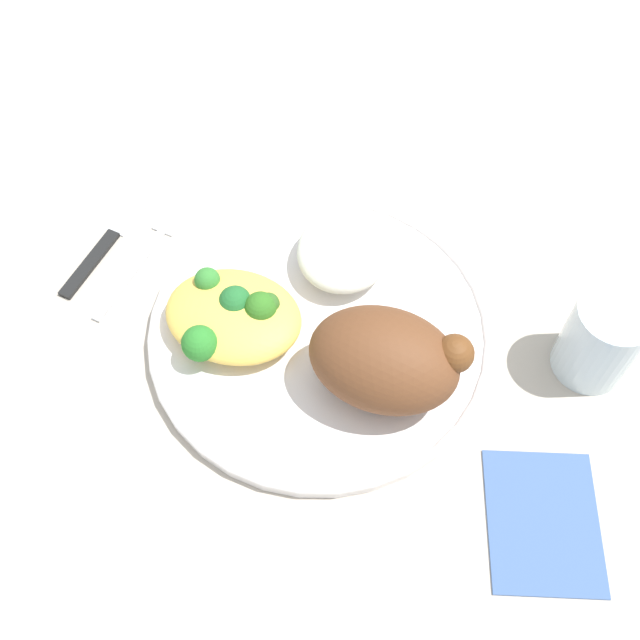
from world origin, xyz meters
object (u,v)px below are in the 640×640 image
plate (320,330)px  rice_pile (343,249)px  mac_cheese_with_broccoli (233,315)px  fork (145,253)px  knife (114,233)px  water_glass (601,339)px  roasted_chicken (386,360)px  napkin (543,521)px

plate → rice_pile: size_ratio=3.14×
mac_cheese_with_broccoli → fork: (-0.11, 0.06, -0.03)m
plate → knife: plate is taller
fork → mac_cheese_with_broccoli: bearing=-26.7°
knife → mac_cheese_with_broccoli: bearing=-24.5°
mac_cheese_with_broccoli → water_glass: size_ratio=1.43×
plate → fork: bearing=169.3°
plate → fork: size_ratio=2.05×
mac_cheese_with_broccoli → knife: size_ratio=0.61×
roasted_chicken → fork: roasted_chicken is taller
mac_cheese_with_broccoli → roasted_chicken: bearing=-5.9°
rice_pile → napkin: bearing=-40.2°
roasted_chicken → water_glass: size_ratio=1.53×
rice_pile → napkin: rice_pile is taller
plate → fork: plate is taller
mac_cheese_with_broccoli → rice_pile: bearing=53.9°
roasted_chicken → napkin: (0.14, -0.07, -0.05)m
rice_pile → napkin: 0.28m
plate → knife: size_ratio=1.54×
plate → water_glass: 0.23m
napkin → fork: bearing=160.3°
roasted_chicken → knife: roasted_chicken is taller
roasted_chicken → knife: (-0.28, 0.08, -0.05)m
plate → water_glass: bearing=10.4°
roasted_chicken → rice_pile: bearing=121.6°
roasted_chicken → mac_cheese_with_broccoli: size_ratio=1.07×
rice_pile → roasted_chicken: bearing=-58.4°
roasted_chicken → rice_pile: (-0.07, 0.11, -0.02)m
plate → roasted_chicken: bearing=-28.6°
mac_cheese_with_broccoli → knife: (-0.15, 0.07, -0.03)m
mac_cheese_with_broccoli → fork: size_ratio=0.81×
rice_pile → fork: bearing=-167.9°
fork → napkin: size_ratio=1.30×
knife → roasted_chicken: bearing=-16.1°
plate → mac_cheese_with_broccoli: size_ratio=2.52×
plate → roasted_chicken: roasted_chicken is taller
roasted_chicken → knife: size_ratio=0.65×
roasted_chicken → fork: 0.26m
water_glass → napkin: size_ratio=0.74×
rice_pile → water_glass: size_ratio=1.15×
water_glass → roasted_chicken: bearing=-154.4°
rice_pile → plate: bearing=-88.8°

